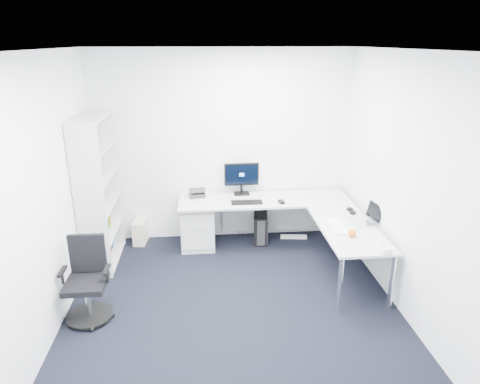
{
  "coord_description": "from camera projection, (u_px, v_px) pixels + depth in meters",
  "views": [
    {
      "loc": [
        -0.29,
        -3.79,
        2.78
      ],
      "look_at": [
        0.15,
        1.05,
        1.05
      ],
      "focal_mm": 32.0,
      "sensor_mm": 36.0,
      "label": 1
    }
  ],
  "objects": [
    {
      "name": "ground",
      "position": [
        235.0,
        319.0,
        4.51
      ],
      "size": [
        4.2,
        4.2,
        0.0
      ],
      "primitive_type": "plane",
      "color": "black"
    },
    {
      "name": "ceiling",
      "position": [
        234.0,
        50.0,
        3.61
      ],
      "size": [
        4.2,
        4.2,
        0.0
      ],
      "primitive_type": "plane",
      "color": "white"
    },
    {
      "name": "wall_back",
      "position": [
        223.0,
        148.0,
        6.03
      ],
      "size": [
        3.6,
        0.02,
        2.7
      ],
      "primitive_type": "cube",
      "color": "white",
      "rests_on": "ground"
    },
    {
      "name": "wall_front",
      "position": [
        267.0,
        350.0,
        2.09
      ],
      "size": [
        3.6,
        0.02,
        2.7
      ],
      "primitive_type": "cube",
      "color": "white",
      "rests_on": "ground"
    },
    {
      "name": "wall_left",
      "position": [
        38.0,
        206.0,
        3.91
      ],
      "size": [
        0.02,
        4.2,
        2.7
      ],
      "primitive_type": "cube",
      "color": "white",
      "rests_on": "ground"
    },
    {
      "name": "wall_right",
      "position": [
        416.0,
        194.0,
        4.21
      ],
      "size": [
        0.02,
        4.2,
        2.7
      ],
      "primitive_type": "cube",
      "color": "white",
      "rests_on": "ground"
    },
    {
      "name": "l_desk",
      "position": [
        267.0,
        232.0,
        5.76
      ],
      "size": [
        2.37,
        1.33,
        0.69
      ],
      "primitive_type": null,
      "color": "#B7BAB9",
      "rests_on": "ground"
    },
    {
      "name": "drawer_pedestal",
      "position": [
        198.0,
        222.0,
        6.04
      ],
      "size": [
        0.46,
        0.57,
        0.71
      ],
      "primitive_type": "cube",
      "color": "#B7BAB9",
      "rests_on": "ground"
    },
    {
      "name": "bookshelf",
      "position": [
        98.0,
        192.0,
        5.41
      ],
      "size": [
        0.38,
        0.97,
        1.94
      ],
      "primitive_type": null,
      "color": "silver",
      "rests_on": "ground"
    },
    {
      "name": "task_chair",
      "position": [
        85.0,
        282.0,
        4.38
      ],
      "size": [
        0.5,
        0.5,
        0.89
      ],
      "primitive_type": null,
      "rotation": [
        0.0,
        0.0,
        -0.01
      ],
      "color": "black",
      "rests_on": "ground"
    },
    {
      "name": "black_pc_tower",
      "position": [
        260.0,
        227.0,
        6.23
      ],
      "size": [
        0.24,
        0.45,
        0.42
      ],
      "primitive_type": "cube",
      "rotation": [
        0.0,
        0.0,
        -0.12
      ],
      "color": "black",
      "rests_on": "ground"
    },
    {
      "name": "beige_pc_tower",
      "position": [
        141.0,
        231.0,
        6.2
      ],
      "size": [
        0.2,
        0.38,
        0.35
      ],
      "primitive_type": "cube",
      "rotation": [
        0.0,
        0.0,
        -0.11
      ],
      "color": "beige",
      "rests_on": "ground"
    },
    {
      "name": "power_strip",
      "position": [
        294.0,
        237.0,
        6.35
      ],
      "size": [
        0.39,
        0.11,
        0.04
      ],
      "primitive_type": "cube",
      "rotation": [
        0.0,
        0.0,
        -0.12
      ],
      "color": "white",
      "rests_on": "ground"
    },
    {
      "name": "monitor",
      "position": [
        242.0,
        178.0,
        6.06
      ],
      "size": [
        0.49,
        0.17,
        0.47
      ],
      "primitive_type": null,
      "rotation": [
        0.0,
        0.0,
        0.02
      ],
      "color": "black",
      "rests_on": "l_desk"
    },
    {
      "name": "black_keyboard",
      "position": [
        247.0,
        202.0,
        5.8
      ],
      "size": [
        0.43,
        0.16,
        0.02
      ],
      "primitive_type": "cube",
      "rotation": [
        0.0,
        0.0,
        -0.01
      ],
      "color": "black",
      "rests_on": "l_desk"
    },
    {
      "name": "mouse",
      "position": [
        281.0,
        202.0,
        5.8
      ],
      "size": [
        0.09,
        0.12,
        0.03
      ],
      "primitive_type": "cube",
      "rotation": [
        0.0,
        0.0,
        0.21
      ],
      "color": "black",
      "rests_on": "l_desk"
    },
    {
      "name": "desk_phone",
      "position": [
        197.0,
        192.0,
        6.0
      ],
      "size": [
        0.24,
        0.24,
        0.15
      ],
      "primitive_type": null,
      "rotation": [
        0.0,
        0.0,
        0.12
      ],
      "color": "#2A2A2C",
      "rests_on": "l_desk"
    },
    {
      "name": "laptop",
      "position": [
        360.0,
        214.0,
        5.14
      ],
      "size": [
        0.39,
        0.38,
        0.24
      ],
      "primitive_type": null,
      "rotation": [
        0.0,
        0.0,
        0.17
      ],
      "color": "silver",
      "rests_on": "l_desk"
    },
    {
      "name": "white_keyboard",
      "position": [
        338.0,
        226.0,
        5.06
      ],
      "size": [
        0.17,
        0.47,
        0.02
      ],
      "primitive_type": "cube",
      "rotation": [
        0.0,
        0.0,
        0.08
      ],
      "color": "white",
      "rests_on": "l_desk"
    },
    {
      "name": "headphones",
      "position": [
        351.0,
        210.0,
        5.5
      ],
      "size": [
        0.12,
        0.19,
        0.05
      ],
      "primitive_type": null,
      "rotation": [
        0.0,
        0.0,
        -0.01
      ],
      "color": "black",
      "rests_on": "l_desk"
    },
    {
      "name": "orange_fruit",
      "position": [
        352.0,
        233.0,
        4.79
      ],
      "size": [
        0.09,
        0.09,
        0.09
      ],
      "primitive_type": "sphere",
      "color": "orange",
      "rests_on": "l_desk"
    },
    {
      "name": "tissue_box",
      "position": [
        381.0,
        249.0,
        4.46
      ],
      "size": [
        0.15,
        0.22,
        0.07
      ],
      "primitive_type": "cube",
      "rotation": [
        0.0,
        0.0,
        0.25
      ],
      "color": "white",
      "rests_on": "l_desk"
    }
  ]
}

